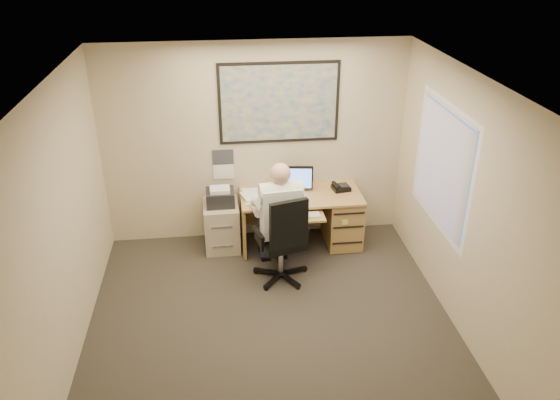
{
  "coord_description": "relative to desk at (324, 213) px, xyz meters",
  "views": [
    {
      "loc": [
        -0.47,
        -4.51,
        3.94
      ],
      "look_at": [
        0.22,
        1.3,
        0.98
      ],
      "focal_mm": 35.0,
      "sensor_mm": 36.0,
      "label": 1
    }
  ],
  "objects": [
    {
      "name": "person",
      "position": [
        -0.69,
        -0.75,
        0.32
      ],
      "size": [
        0.73,
        0.98,
        1.52
      ],
      "primitive_type": null,
      "rotation": [
        0.0,
        0.0,
        0.1
      ],
      "color": "white",
      "rests_on": "office_chair"
    },
    {
      "name": "world_map",
      "position": [
        -0.58,
        0.33,
        1.46
      ],
      "size": [
        1.56,
        0.03,
        1.06
      ],
      "primitive_type": "cube",
      "color": "#1E4C93",
      "rests_on": "room_shell"
    },
    {
      "name": "window_blinds",
      "position": [
        1.07,
        -1.1,
        1.11
      ],
      "size": [
        0.06,
        1.4,
        1.3
      ],
      "primitive_type": null,
      "color": "beige",
      "rests_on": "room_shell"
    },
    {
      "name": "wall_calendar",
      "position": [
        -1.33,
        0.34,
        0.64
      ],
      "size": [
        0.28,
        0.01,
        0.42
      ],
      "primitive_type": "cube",
      "color": "white",
      "rests_on": "room_shell"
    },
    {
      "name": "room_shell",
      "position": [
        -0.9,
        -1.9,
        0.91
      ],
      "size": [
        4.0,
        4.5,
        2.7
      ],
      "color": "#312D26",
      "rests_on": "ground"
    },
    {
      "name": "desk",
      "position": [
        0.0,
        0.0,
        0.0
      ],
      "size": [
        1.6,
        0.97,
        1.09
      ],
      "color": "tan",
      "rests_on": "ground"
    },
    {
      "name": "office_chair",
      "position": [
        -0.7,
        -0.84,
        -0.1
      ],
      "size": [
        0.86,
        0.86,
        1.18
      ],
      "rotation": [
        0.0,
        0.0,
        0.26
      ],
      "color": "black",
      "rests_on": "ground"
    },
    {
      "name": "filing_cabinet",
      "position": [
        -1.39,
        0.03,
        -0.06
      ],
      "size": [
        0.47,
        0.56,
        0.89
      ],
      "rotation": [
        0.0,
        0.0,
        0.02
      ],
      "color": "#BBAD97",
      "rests_on": "ground"
    }
  ]
}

